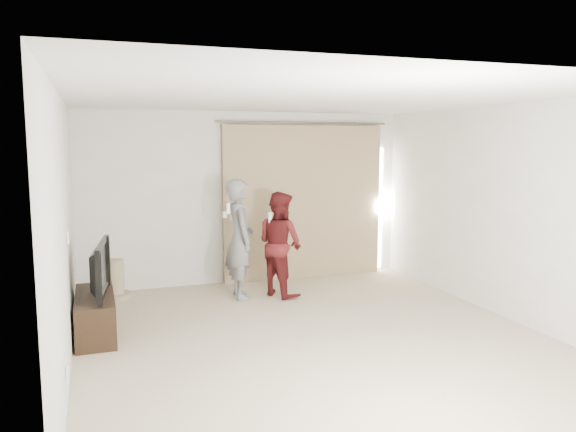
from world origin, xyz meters
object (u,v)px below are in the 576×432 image
at_px(tv, 93,269).
at_px(person_woman, 280,244).
at_px(person_man, 240,239).
at_px(tv_console, 95,315).

height_order(tv, person_woman, person_woman).
xyz_separation_m(person_man, person_woman, (0.56, -0.07, -0.09)).
bearing_deg(person_woman, tv, -160.01).
bearing_deg(person_woman, tv_console, -160.01).
relative_size(tv_console, tv, 1.16).
distance_m(tv, person_woman, 2.63).
height_order(tv_console, person_woman, person_woman).
bearing_deg(person_man, tv, -153.14).
bearing_deg(tv, tv_console, -173.09).
bearing_deg(tv_console, person_man, 26.86).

